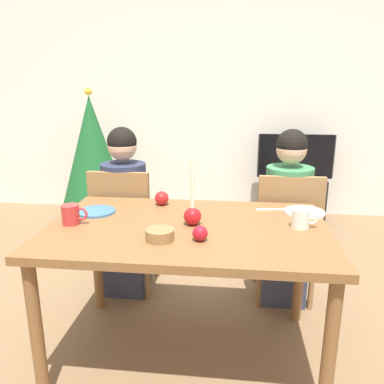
% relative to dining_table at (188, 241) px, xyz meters
% --- Properties ---
extents(ground_plane, '(7.68, 7.68, 0.00)m').
position_rel_dining_table_xyz_m(ground_plane, '(0.00, 0.00, -0.67)').
color(ground_plane, brown).
extents(back_wall, '(6.40, 0.10, 2.60)m').
position_rel_dining_table_xyz_m(back_wall, '(0.00, 2.60, 0.63)').
color(back_wall, silver).
rests_on(back_wall, ground).
extents(dining_table, '(1.40, 0.90, 0.75)m').
position_rel_dining_table_xyz_m(dining_table, '(0.00, 0.00, 0.00)').
color(dining_table, brown).
rests_on(dining_table, ground).
extents(chair_left, '(0.40, 0.40, 0.90)m').
position_rel_dining_table_xyz_m(chair_left, '(-0.51, 0.61, -0.15)').
color(chair_left, olive).
rests_on(chair_left, ground).
extents(chair_right, '(0.40, 0.40, 0.90)m').
position_rel_dining_table_xyz_m(chair_right, '(0.58, 0.61, -0.15)').
color(chair_right, olive).
rests_on(chair_right, ground).
extents(person_left_child, '(0.30, 0.30, 1.17)m').
position_rel_dining_table_xyz_m(person_left_child, '(-0.51, 0.64, -0.10)').
color(person_left_child, '#33384C').
rests_on(person_left_child, ground).
extents(person_right_child, '(0.30, 0.30, 1.17)m').
position_rel_dining_table_xyz_m(person_right_child, '(0.58, 0.64, -0.10)').
color(person_right_child, '#33384C').
rests_on(person_right_child, ground).
extents(tv_stand, '(0.64, 0.40, 0.48)m').
position_rel_dining_table_xyz_m(tv_stand, '(0.86, 2.30, -0.43)').
color(tv_stand, black).
rests_on(tv_stand, ground).
extents(tv, '(0.79, 0.05, 0.46)m').
position_rel_dining_table_xyz_m(tv, '(0.86, 2.30, 0.04)').
color(tv, black).
rests_on(tv, tv_stand).
extents(christmas_tree, '(0.72, 0.72, 1.42)m').
position_rel_dining_table_xyz_m(christmas_tree, '(-1.28, 2.09, 0.07)').
color(christmas_tree, brown).
rests_on(christmas_tree, ground).
extents(candle_centerpiece, '(0.09, 0.09, 0.34)m').
position_rel_dining_table_xyz_m(candle_centerpiece, '(0.02, 0.01, 0.15)').
color(candle_centerpiece, red).
rests_on(candle_centerpiece, dining_table).
extents(plate_left, '(0.21, 0.21, 0.01)m').
position_rel_dining_table_xyz_m(plate_left, '(-0.53, 0.15, 0.09)').
color(plate_left, teal).
rests_on(plate_left, dining_table).
extents(plate_right, '(0.22, 0.22, 0.01)m').
position_rel_dining_table_xyz_m(plate_right, '(0.62, 0.27, 0.09)').
color(plate_right, white).
rests_on(plate_right, dining_table).
extents(mug_left, '(0.13, 0.09, 0.10)m').
position_rel_dining_table_xyz_m(mug_left, '(-0.59, -0.04, 0.13)').
color(mug_left, '#B72D2D').
rests_on(mug_left, dining_table).
extents(mug_right, '(0.13, 0.09, 0.09)m').
position_rel_dining_table_xyz_m(mug_right, '(0.56, 0.04, 0.13)').
color(mug_right, silver).
rests_on(mug_right, dining_table).
extents(fork_right, '(0.18, 0.04, 0.01)m').
position_rel_dining_table_xyz_m(fork_right, '(0.44, 0.30, 0.09)').
color(fork_right, silver).
rests_on(fork_right, dining_table).
extents(bowl_walnuts, '(0.13, 0.13, 0.05)m').
position_rel_dining_table_xyz_m(bowl_walnuts, '(-0.10, -0.20, 0.11)').
color(bowl_walnuts, olive).
rests_on(bowl_walnuts, dining_table).
extents(apple_near_candle, '(0.07, 0.07, 0.07)m').
position_rel_dining_table_xyz_m(apple_near_candle, '(0.08, -0.19, 0.12)').
color(apple_near_candle, '#B11423').
rests_on(apple_near_candle, dining_table).
extents(apple_by_left_plate, '(0.08, 0.08, 0.08)m').
position_rel_dining_table_xyz_m(apple_by_left_plate, '(-0.19, 0.33, 0.12)').
color(apple_by_left_plate, '#B31A1D').
rests_on(apple_by_left_plate, dining_table).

